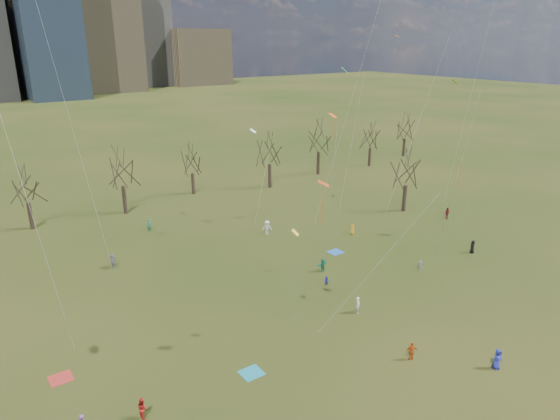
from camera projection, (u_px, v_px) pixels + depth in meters
ground at (359, 322)px, 43.66m from camera, size 500.00×500.00×0.00m
bare_tree_row at (176, 168)px, 70.35m from camera, size 113.04×29.80×9.50m
blanket_teal at (252, 373)px, 36.99m from camera, size 1.60×1.50×0.03m
blanket_navy at (335, 252)px, 57.88m from camera, size 1.60×1.50×0.03m
blanket_crimson at (61, 378)px, 36.39m from camera, size 1.60×1.50×0.03m
person_0 at (498, 359)px, 37.25m from camera, size 0.93×0.72×1.67m
person_1 at (358, 305)px, 44.86m from camera, size 0.66×0.69×1.59m
person_2 at (143, 408)px, 32.39m from camera, size 0.66×0.81×1.55m
person_3 at (420, 266)px, 53.11m from camera, size 0.46×0.77×1.17m
person_4 at (412, 351)px, 38.28m from camera, size 0.98×0.80×1.57m
person_5 at (323, 265)px, 52.89m from camera, size 1.39×0.47×1.49m
person_6 at (473, 247)px, 57.44m from camera, size 0.85×0.90×1.55m
person_8 at (326, 281)px, 49.94m from camera, size 0.49×0.57×1.00m
person_9 at (267, 227)px, 62.93m from camera, size 1.36×1.20×1.82m
person_10 at (447, 213)px, 68.36m from camera, size 0.96×0.44×1.61m
person_11 at (113, 261)px, 53.72m from camera, size 1.13×1.57×1.64m
person_12 at (352, 229)px, 62.97m from camera, size 0.44×0.67×1.36m
person_13 at (149, 225)px, 63.97m from camera, size 0.55×0.69×1.66m
kites_airborne at (336, 140)px, 50.12m from camera, size 61.86×30.62×34.46m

